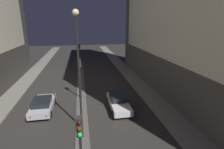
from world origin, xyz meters
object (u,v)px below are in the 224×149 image
at_px(traffic_light_near, 80,142).
at_px(traffic_light_mid, 80,70).
at_px(traffic_light_far, 80,51).
at_px(car_right_lane, 118,102).
at_px(street_lamp, 78,57).
at_px(car_left_lane, 43,105).

bearing_deg(traffic_light_near, traffic_light_mid, 90.00).
xyz_separation_m(traffic_light_near, traffic_light_far, (0.00, 26.43, 0.00)).
bearing_deg(traffic_light_far, car_right_lane, -77.70).
xyz_separation_m(traffic_light_near, traffic_light_mid, (0.00, 12.39, 0.00)).
relative_size(traffic_light_near, street_lamp, 0.49).
distance_m(street_lamp, car_right_lane, 7.10).
distance_m(traffic_light_near, car_right_lane, 10.36).
height_order(traffic_light_near, street_lamp, street_lamp).
bearing_deg(car_right_lane, traffic_light_far, 102.30).
relative_size(car_left_lane, car_right_lane, 0.94).
height_order(street_lamp, car_right_lane, street_lamp).
distance_m(traffic_light_near, traffic_light_far, 26.43).
bearing_deg(street_lamp, car_left_lane, 137.10).
xyz_separation_m(traffic_light_mid, traffic_light_far, (0.00, 14.05, 0.00)).
bearing_deg(car_left_lane, street_lamp, -42.90).
height_order(traffic_light_near, traffic_light_mid, same).
bearing_deg(street_lamp, traffic_light_near, -90.00).
distance_m(traffic_light_mid, car_left_lane, 5.24).
height_order(street_lamp, car_left_lane, street_lamp).
bearing_deg(traffic_light_mid, traffic_light_near, -90.00).
bearing_deg(traffic_light_far, traffic_light_mid, -90.00).
height_order(traffic_light_far, street_lamp, street_lamp).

